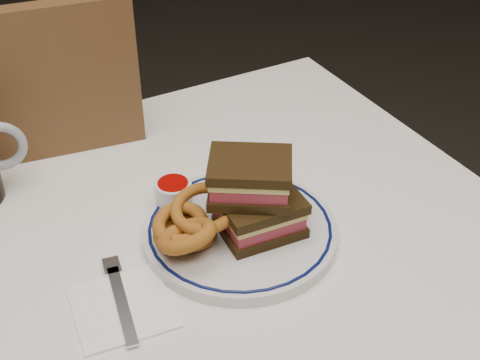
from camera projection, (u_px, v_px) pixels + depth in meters
dining_table at (93, 348)px, 0.91m from camera, size 1.27×0.87×0.75m
chair_far at (22, 212)px, 1.31m from camera, size 0.53×0.53×1.00m
main_plate at (240, 231)px, 0.93m from camera, size 0.27×0.27×0.02m
reuben_sandwich at (255, 196)px, 0.89m from camera, size 0.14×0.13×0.11m
onion_rings_main at (189, 226)px, 0.88m from camera, size 0.13×0.12×0.08m
ketchup_ramekin at (173, 190)px, 0.97m from camera, size 0.05×0.05×0.03m
water_glass at (243, 196)px, 0.93m from camera, size 0.07×0.07×0.11m
napkin_fork at (122, 305)px, 0.83m from camera, size 0.13×0.16×0.01m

